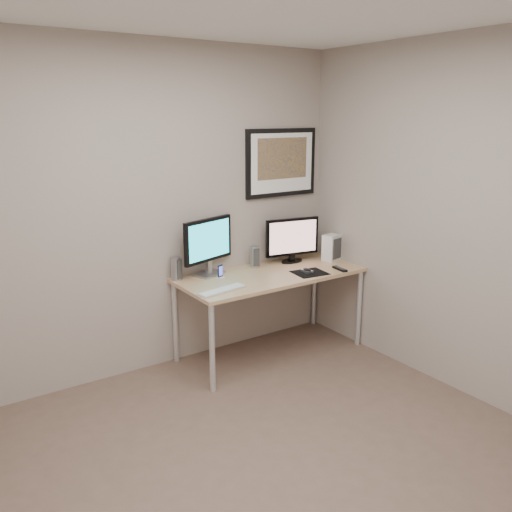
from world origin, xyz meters
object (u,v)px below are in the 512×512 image
Objects in this scene: monitor_large at (208,244)px; speaker_left at (176,269)px; fan_unit at (332,248)px; speaker_right at (254,257)px; keyboard at (222,290)px; framed_art at (281,163)px; monitor_tv at (292,239)px; phone_dock at (220,272)px; desk at (271,281)px.

monitor_large reaches higher than speaker_left.
fan_unit is at bearing -28.18° from monitor_large.
speaker_right is at bearing 149.56° from fan_unit.
keyboard is (-0.58, -0.42, -0.09)m from speaker_right.
monitor_tv is at bearing -82.16° from framed_art.
monitor_tv is 1.04m from keyboard.
phone_dock is 0.28× the size of keyboard.
framed_art reaches higher than phone_dock.
monitor_tv reaches higher than fan_unit.
fan_unit is at bearing -40.33° from framed_art.
keyboard is at bearing -151.50° from framed_art.
phone_dock is (-0.43, 0.12, 0.12)m from desk.
framed_art is 3.09× the size of fan_unit.
monitor_large is 2.72× the size of speaker_right.
monitor_tv is at bearing -29.33° from speaker_left.
desk is at bearing -81.58° from speaker_right.
framed_art is 3.85× the size of speaker_left.
speaker_left is at bearing -174.97° from speaker_right.
monitor_large is (-0.46, 0.25, 0.33)m from desk.
desk is at bearing -44.70° from speaker_left.
framed_art is 6.54× the size of phone_dock.
keyboard is at bearing -123.48° from monitor_large.
fan_unit is (0.34, -0.16, -0.10)m from monitor_tv.
speaker_right is 0.75m from fan_unit.
phone_dock is at bearing 164.69° from desk.
desk is 8.43× the size of speaker_right.
fan_unit reaches higher than desk.
phone_dock is (-0.80, -0.06, -0.16)m from monitor_tv.
framed_art reaches higher than monitor_large.
speaker_left is (-0.29, 0.02, -0.17)m from monitor_large.
desk is 1.07m from framed_art.
monitor_tv is 2.65× the size of speaker_left.
keyboard reaches higher than desk.
speaker_left is 1.48m from fan_unit.
framed_art is at bearing 22.10° from speaker_right.
fan_unit reaches higher than keyboard.
fan_unit is (1.46, -0.25, 0.02)m from speaker_left.
phone_dock is (0.32, -0.16, -0.04)m from speaker_left.
monitor_large is at bearing 85.41° from phone_dock.
desk is 3.10× the size of monitor_large.
framed_art reaches higher than speaker_right.
keyboard is (-0.13, -0.43, -0.26)m from monitor_large.
desk is 3.90× the size of keyboard.
monitor_large is 0.52m from keyboard.
speaker_left is 0.49m from keyboard.
speaker_right reaches higher than desk.
monitor_tv is (0.37, 0.18, 0.28)m from desk.
speaker_right is 0.46× the size of keyboard.
fan_unit is at bearing -22.17° from phone_dock.
framed_art is 1.38m from keyboard.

